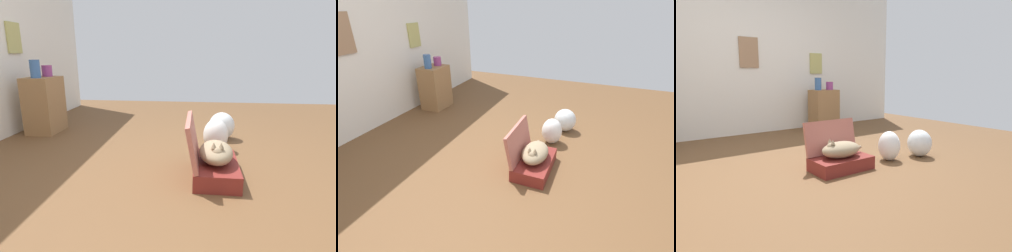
% 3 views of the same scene
% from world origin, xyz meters
% --- Properties ---
extents(ground_plane, '(7.68, 7.68, 0.00)m').
position_xyz_m(ground_plane, '(0.00, 0.00, 0.00)').
color(ground_plane, brown).
rests_on(ground_plane, ground).
extents(suitcase_base, '(0.62, 0.36, 0.14)m').
position_xyz_m(suitcase_base, '(0.16, -0.29, 0.07)').
color(suitcase_base, maroon).
rests_on(suitcase_base, ground).
extents(suitcase_lid, '(0.62, 0.11, 0.36)m').
position_xyz_m(suitcase_lid, '(0.16, -0.09, 0.32)').
color(suitcase_lid, '#B26356').
rests_on(suitcase_lid, suitcase_base).
extents(cat, '(0.52, 0.27, 0.21)m').
position_xyz_m(cat, '(0.16, -0.29, 0.22)').
color(cat, '#998466').
rests_on(cat, suitcase_base).
extents(plastic_bag_white, '(0.25, 0.26, 0.34)m').
position_xyz_m(plastic_bag_white, '(0.82, -0.32, 0.17)').
color(plastic_bag_white, white).
rests_on(plastic_bag_white, ground).
extents(plastic_bag_clear, '(0.28, 0.31, 0.33)m').
position_xyz_m(plastic_bag_clear, '(1.25, -0.42, 0.16)').
color(plastic_bag_clear, silver).
rests_on(plastic_bag_clear, ground).
extents(side_table, '(0.46, 0.36, 0.71)m').
position_xyz_m(side_table, '(1.32, 1.85, 0.36)').
color(side_table, olive).
rests_on(side_table, ground).
extents(vase_tall, '(0.12, 0.12, 0.22)m').
position_xyz_m(vase_tall, '(1.21, 1.85, 0.82)').
color(vase_tall, '#38609E').
rests_on(vase_tall, side_table).
extents(vase_short, '(0.13, 0.13, 0.14)m').
position_xyz_m(vase_short, '(1.44, 1.83, 0.79)').
color(vase_short, '#8C387A').
rests_on(vase_short, side_table).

